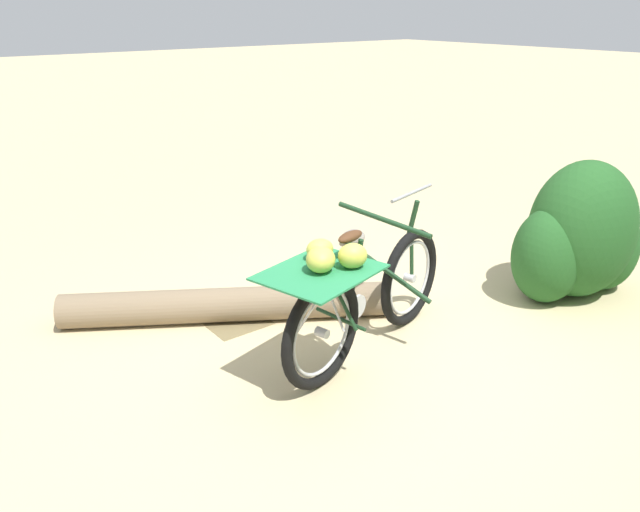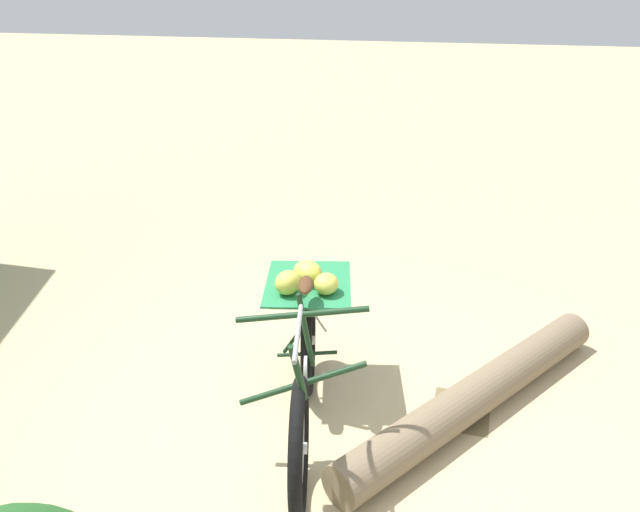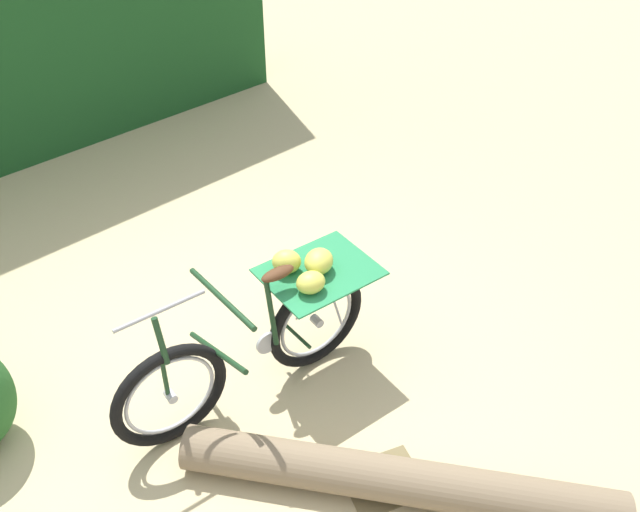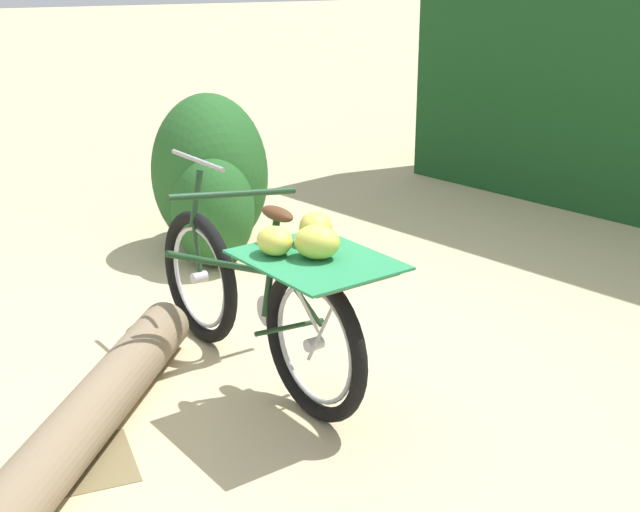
% 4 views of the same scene
% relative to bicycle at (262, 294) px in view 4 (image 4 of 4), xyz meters
% --- Properties ---
extents(ground_plane, '(60.00, 60.00, 0.00)m').
position_rel_bicycle_xyz_m(ground_plane, '(0.14, -0.24, -0.47)').
color(ground_plane, '#C6B284').
extents(bicycle, '(1.80, 0.88, 1.03)m').
position_rel_bicycle_xyz_m(bicycle, '(0.00, 0.00, 0.00)').
color(bicycle, black).
rests_on(bicycle, ground_plane).
extents(fallen_log, '(2.21, 1.53, 0.26)m').
position_rel_bicycle_xyz_m(fallen_log, '(-0.45, 1.01, -0.34)').
color(fallen_log, '#7F6B51').
rests_on(fallen_log, ground_plane).
extents(shrub_cluster, '(1.17, 0.81, 1.12)m').
position_rel_bicycle_xyz_m(shrub_cluster, '(2.03, -0.31, 0.02)').
color(shrub_cluster, '#235623').
rests_on(shrub_cluster, ground_plane).
extents(leaf_litter_patch, '(0.44, 0.36, 0.01)m').
position_rel_bicycle_xyz_m(leaf_litter_patch, '(-0.42, 0.92, -0.47)').
color(leaf_litter_patch, olive).
rests_on(leaf_litter_patch, ground_plane).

